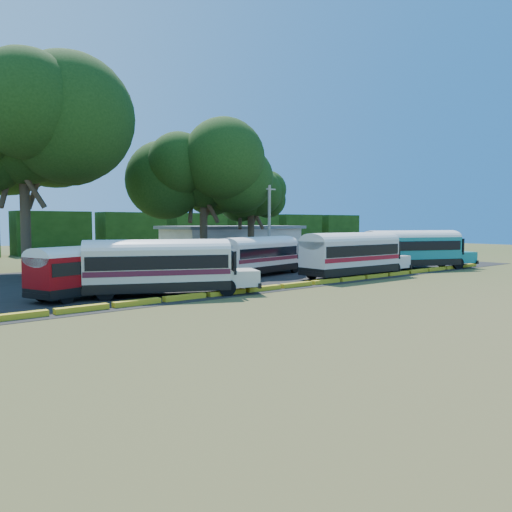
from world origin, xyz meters
TOP-DOWN VIEW (x-y plane):
  - ground at (0.00, 0.00)m, footprint 160.00×160.00m
  - asphalt_strip at (1.00, 12.00)m, footprint 64.00×24.00m
  - curb at (-0.00, 1.00)m, footprint 53.70×0.45m
  - terminal_building at (18.00, 30.00)m, footprint 19.00×9.00m
  - treeline_backdrop at (0.00, 48.00)m, footprint 130.00×4.00m
  - bus_red at (-10.89, 5.74)m, footprint 9.67×5.32m
  - bus_cream_west at (-7.78, 3.20)m, footprint 10.61×6.71m
  - bus_cream_east at (4.32, 8.22)m, footprint 10.26×4.50m
  - bus_white_red at (9.19, 2.33)m, footprint 11.17×2.98m
  - bus_white_blue at (18.70, 5.42)m, footprint 10.72×4.24m
  - bus_teal at (19.28, 3.15)m, footprint 11.50×6.77m
  - tree_west at (-10.89, 20.09)m, footprint 13.45×13.45m
  - tree_center at (7.18, 20.87)m, footprint 10.88×10.88m
  - tree_east at (15.42, 22.98)m, footprint 7.31×7.31m
  - utility_pole at (10.59, 14.17)m, footprint 1.60×0.30m

SIDE VIEW (x-z plane):
  - ground at x=0.00m, z-range 0.00..0.00m
  - asphalt_strip at x=1.00m, z-range 0.00..0.02m
  - curb at x=0.00m, z-range 0.00..0.30m
  - bus_red at x=-10.89m, z-range 0.23..3.33m
  - bus_cream_east at x=4.32m, z-range 0.21..3.49m
  - bus_white_blue at x=18.70m, z-range 0.22..3.66m
  - bus_cream_west at x=-7.78m, z-range 0.23..3.68m
  - terminal_building at x=18.00m, z-range 0.03..4.03m
  - bus_white_red at x=9.19m, z-range 0.24..3.89m
  - bus_teal at x=19.28m, z-range 0.27..3.98m
  - treeline_backdrop at x=0.00m, z-range 0.00..6.00m
  - utility_pole at x=10.59m, z-range 0.11..8.32m
  - tree_east at x=15.42m, z-range 2.76..13.84m
  - tree_center at x=7.18m, z-range 2.96..16.94m
  - tree_west at x=-10.89m, z-range 3.75..21.18m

